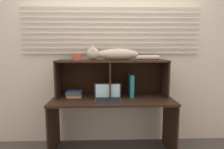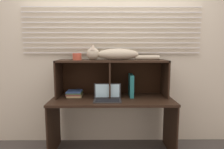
% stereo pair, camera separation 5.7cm
% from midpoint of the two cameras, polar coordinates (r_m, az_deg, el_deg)
% --- Properties ---
extents(back_panel_with_blinds, '(4.40, 0.08, 2.50)m').
position_cam_midpoint_polar(back_panel_with_blinds, '(2.79, 0.54, 5.51)').
color(back_panel_with_blinds, beige).
rests_on(back_panel_with_blinds, ground).
extents(desk, '(1.53, 0.64, 0.73)m').
position_cam_midpoint_polar(desk, '(2.55, 0.69, -9.88)').
color(desk, black).
rests_on(desk, ground).
extents(hutch_shelf_unit, '(1.42, 0.39, 0.48)m').
position_cam_midpoint_polar(hutch_shelf_unit, '(2.60, 0.55, 1.12)').
color(hutch_shelf_unit, black).
rests_on(hutch_shelf_unit, desk).
extents(cat, '(0.94, 0.18, 0.20)m').
position_cam_midpoint_polar(cat, '(2.55, 1.05, 5.97)').
color(cat, '#BDAF92').
rests_on(cat, hutch_shelf_unit).
extents(laptop, '(0.33, 0.21, 0.20)m').
position_cam_midpoint_polar(laptop, '(2.40, -0.66, -6.57)').
color(laptop, '#272727').
rests_on(laptop, desk).
extents(binder_upright, '(0.05, 0.27, 0.29)m').
position_cam_midpoint_polar(binder_upright, '(2.61, 6.21, -3.15)').
color(binder_upright, '#217270').
rests_on(binder_upright, desk).
extents(book_stack, '(0.21, 0.21, 0.08)m').
position_cam_midpoint_polar(book_stack, '(2.65, -10.24, -5.45)').
color(book_stack, tan).
rests_on(book_stack, desk).
extents(small_basket, '(0.11, 0.11, 0.09)m').
position_cam_midpoint_polar(small_basket, '(2.58, -9.52, 5.17)').
color(small_basket, '#C24D35').
rests_on(small_basket, hutch_shelf_unit).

